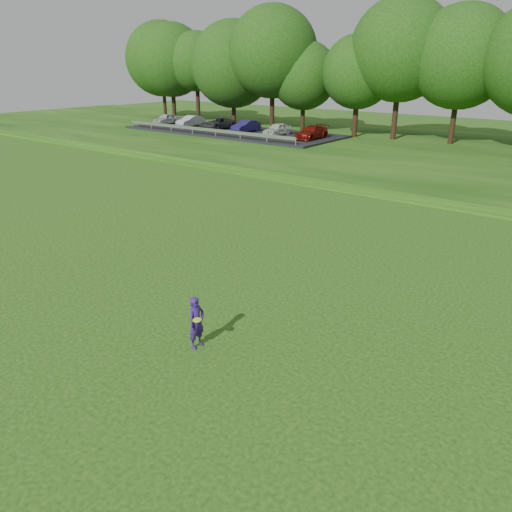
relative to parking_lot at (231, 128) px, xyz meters
The scene contains 6 objects.
ground 40.56m from the parking_lot, 54.05° to the right, with size 140.00×140.00×0.00m, color #17410C.
berm 23.84m from the parking_lot, ahead, with size 130.00×30.00×0.60m, color #17410C.
walking_path 27.06m from the parking_lot, 28.32° to the right, with size 130.00×1.60×0.04m, color gray.
treeline 25.36m from the parking_lot, 12.27° to the left, with size 104.00×7.00×15.00m, color #123D0E, non-canonical shape.
parking_lot is the anchor object (origin of this frame).
woman 41.70m from the parking_lot, 50.91° to the right, with size 0.52×0.59×1.55m.
Camera 1 is at (11.34, -8.24, 7.55)m, focal length 35.00 mm.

